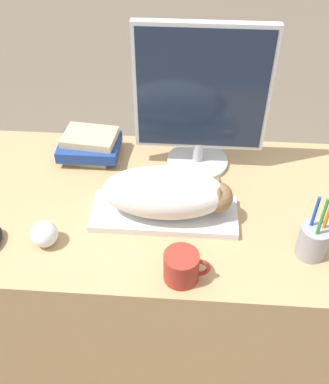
{
  "coord_description": "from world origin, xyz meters",
  "views": [
    {
      "loc": [
        0.08,
        -0.68,
        1.73
      ],
      "look_at": [
        0.0,
        0.35,
        0.8
      ],
      "focal_mm": 42.0,
      "sensor_mm": 36.0,
      "label": 1
    }
  ],
  "objects": [
    {
      "name": "keyboard",
      "position": [
        0.01,
        0.3,
        0.76
      ],
      "size": [
        0.45,
        0.17,
        0.02
      ],
      "color": "silver",
      "rests_on": "desk"
    },
    {
      "name": "monitor",
      "position": [
        0.1,
        0.57,
        1.01
      ],
      "size": [
        0.43,
        0.21,
        0.5
      ],
      "color": "#B7B7BC",
      "rests_on": "desk"
    },
    {
      "name": "book_stack",
      "position": [
        -0.28,
        0.59,
        0.79
      ],
      "size": [
        0.21,
        0.17,
        0.09
      ],
      "color": "#C6B284",
      "rests_on": "desk"
    },
    {
      "name": "pen_cup",
      "position": [
        0.43,
        0.18,
        0.8
      ],
      "size": [
        0.08,
        0.08,
        0.23
      ],
      "color": "#939399",
      "rests_on": "desk"
    },
    {
      "name": "desk",
      "position": [
        0.0,
        0.36,
        0.37
      ],
      "size": [
        1.4,
        0.73,
        0.74
      ],
      "color": "tan",
      "rests_on": "ground_plane"
    },
    {
      "name": "cat",
      "position": [
        0.02,
        0.3,
        0.84
      ],
      "size": [
        0.39,
        0.17,
        0.15
      ],
      "color": "white",
      "rests_on": "keyboard"
    },
    {
      "name": "baseball",
      "position": [
        -0.33,
        0.17,
        0.78
      ],
      "size": [
        0.08,
        0.08,
        0.08
      ],
      "color": "silver",
      "rests_on": "desk"
    },
    {
      "name": "coffee_mug",
      "position": [
        0.07,
        0.07,
        0.79
      ],
      "size": [
        0.13,
        0.1,
        0.09
      ],
      "color": "#9E2D23",
      "rests_on": "desk"
    }
  ]
}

